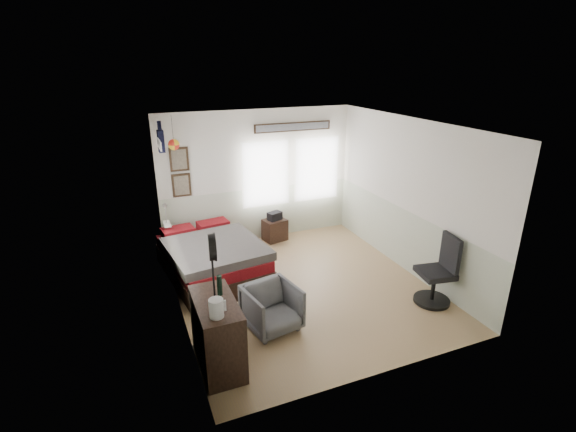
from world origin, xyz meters
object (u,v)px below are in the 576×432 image
(dresser, at_px, (217,333))
(armchair, at_px, (272,308))
(task_chair, at_px, (438,276))
(bed, at_px, (212,258))
(nightstand, at_px, (275,230))

(dresser, xyz_separation_m, armchair, (0.87, 0.45, -0.12))
(armchair, relative_size, task_chair, 0.64)
(armchair, height_order, task_chair, task_chair)
(armchair, bearing_deg, bed, 92.34)
(bed, distance_m, task_chair, 3.76)
(dresser, bearing_deg, task_chair, 1.97)
(dresser, relative_size, armchair, 1.40)
(bed, height_order, task_chair, task_chair)
(bed, xyz_separation_m, nightstand, (1.56, 1.03, -0.10))
(bed, relative_size, armchair, 3.16)
(nightstand, height_order, task_chair, task_chair)
(armchair, distance_m, task_chair, 2.65)
(armchair, distance_m, nightstand, 3.10)
(dresser, xyz_separation_m, task_chair, (3.50, 0.12, 0.00))
(armchair, bearing_deg, dresser, -163.74)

